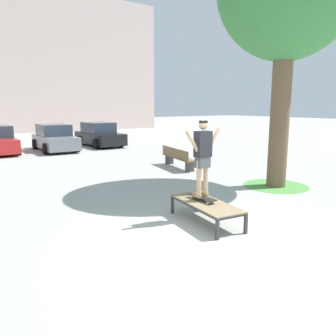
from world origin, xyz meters
TOP-DOWN VIEW (x-y plane):
  - ground_plane at (0.00, 0.00)m, footprint 120.00×120.00m
  - skate_box at (0.57, 0.95)m, footprint 0.98×1.98m
  - skateboard at (0.59, 1.12)m, footprint 0.22×0.80m
  - skater at (0.59, 1.12)m, footprint 1.00×0.29m
  - grass_patch_near_right at (4.68, 2.32)m, footprint 2.06×2.06m
  - car_grey at (1.24, 15.10)m, footprint 1.97×4.23m
  - car_black at (4.23, 15.75)m, footprint 2.06×4.27m
  - park_bench at (3.91, 6.69)m, footprint 0.84×2.44m

SIDE VIEW (x-z plane):
  - ground_plane at x=0.00m, z-range 0.00..0.00m
  - grass_patch_near_right at x=4.68m, z-range 0.00..0.01m
  - skate_box at x=0.57m, z-range 0.18..0.64m
  - park_bench at x=3.91m, z-range 0.03..0.86m
  - skateboard at x=0.59m, z-range 0.49..0.58m
  - car_grey at x=1.24m, z-range -0.06..1.44m
  - car_black at x=4.23m, z-range -0.06..1.44m
  - skater at x=0.59m, z-range 0.68..2.38m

